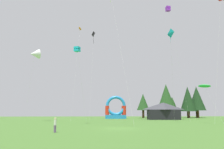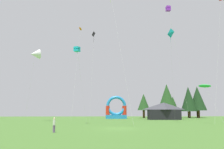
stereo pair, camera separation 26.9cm
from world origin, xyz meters
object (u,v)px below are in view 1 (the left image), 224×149
inflatable_blue_arch (116,111)px  festival_tent (163,111)px  kite_white_delta (35,54)px  person_near_camera (55,124)px  kite_green_parafoil (204,86)px  kite_teal_diamond (170,34)px  kite_cyan_box (77,49)px  kite_black_diamond (94,35)px  kite_purple_box (168,9)px  kite_orange_parafoil (80,29)px

inflatable_blue_arch → festival_tent: inflatable_blue_arch is taller
inflatable_blue_arch → kite_white_delta: bearing=-139.0°
person_near_camera → kite_white_delta: bearing=-109.4°
person_near_camera → festival_tent: bearing=-162.4°
person_near_camera → inflatable_blue_arch: bearing=-143.2°
kite_green_parafoil → kite_teal_diamond: kite_teal_diamond is taller
festival_tent → kite_white_delta: bearing=-163.3°
kite_cyan_box → festival_tent: (20.16, 19.56, -10.65)m
kite_white_delta → kite_green_parafoil: 35.07m
kite_cyan_box → kite_black_diamond: size_ratio=0.64×
kite_purple_box → kite_white_delta: bearing=175.1°
person_near_camera → kite_green_parafoil: bearing=172.8°
kite_white_delta → person_near_camera: kite_white_delta is taller
kite_white_delta → festival_tent: size_ratio=1.98×
kite_cyan_box → kite_black_diamond: kite_black_diamond is taller
kite_green_parafoil → kite_teal_diamond: size_ratio=0.41×
kite_teal_diamond → festival_tent: kite_teal_diamond is taller
kite_green_parafoil → kite_orange_parafoil: 37.47m
kite_white_delta → kite_cyan_box: kite_white_delta is taller
kite_orange_parafoil → kite_black_diamond: 11.15m
kite_cyan_box → inflatable_blue_arch: bearing=72.3°
kite_purple_box → festival_tent: 24.96m
kite_white_delta → kite_orange_parafoil: bearing=56.7°
kite_teal_diamond → kite_purple_box: (1.65, 5.92, 7.63)m
kite_green_parafoil → inflatable_blue_arch: 29.28m
kite_orange_parafoil → person_near_camera: bearing=-88.7°
festival_tent → kite_black_diamond: bearing=-163.0°
kite_cyan_box → inflatable_blue_arch: 29.94m
kite_teal_diamond → festival_tent: bearing=80.1°
kite_cyan_box → person_near_camera: kite_cyan_box is taller
kite_black_diamond → kite_cyan_box: bearing=-99.9°
kite_green_parafoil → kite_purple_box: (-4.18, 6.42, 17.53)m
kite_white_delta → kite_orange_parafoil: kite_orange_parafoil is taller
kite_white_delta → kite_orange_parafoil: (8.47, 12.89, 10.38)m
inflatable_blue_arch → kite_black_diamond: bearing=-115.8°
kite_cyan_box → kite_purple_box: size_ratio=0.53×
festival_tent → kite_green_parafoil: bearing=-81.2°
kite_green_parafoil → kite_cyan_box: 23.79m
kite_white_delta → kite_green_parafoil: (33.04, -8.90, -7.67)m
kite_orange_parafoil → kite_black_diamond: (4.11, -9.22, -4.75)m
kite_purple_box → kite_black_diamond: size_ratio=1.20×
kite_green_parafoil → inflatable_blue_arch: kite_green_parafoil is taller
kite_green_parafoil → festival_tent: (-2.77, 17.98, -4.55)m
kite_green_parafoil → kite_orange_parafoil: kite_orange_parafoil is taller
kite_cyan_box → inflatable_blue_arch: (8.52, 26.67, -10.62)m
kite_green_parafoil → kite_black_diamond: size_ratio=0.34×
kite_teal_diamond → kite_black_diamond: kite_black_diamond is taller
kite_teal_diamond → kite_purple_box: 9.80m
kite_green_parafoil → inflatable_blue_arch: (-14.42, 25.08, -4.51)m
kite_teal_diamond → inflatable_blue_arch: size_ratio=2.74×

